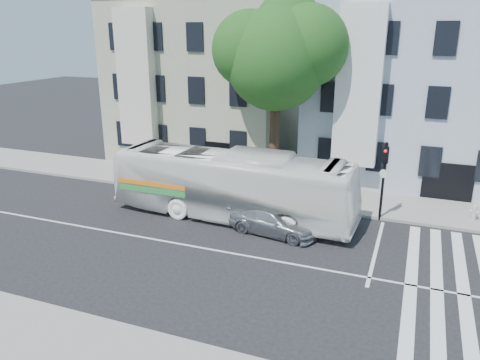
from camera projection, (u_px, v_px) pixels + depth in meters
The scene contains 10 objects.
ground at pixel (214, 250), 20.08m from camera, with size 120.00×120.00×0.00m, color black.
sidewalk_far at pixel (271, 191), 27.16m from camera, with size 80.00×4.00×0.15m, color gray.
building_left at pixel (210, 80), 34.11m from camera, with size 12.00×10.00×11.00m, color #ACB094.
building_right at pixel (413, 89), 29.28m from camera, with size 12.00×10.00×11.00m, color #A4B0C3.
street_tree at pixel (279, 53), 25.40m from camera, with size 7.30×5.90×11.10m.
bus at pixel (232, 185), 23.08m from camera, with size 12.33×2.88×3.43m, color white.
sedan at pixel (273, 221), 21.57m from camera, with size 4.25×1.73×1.23m, color #B2B4B9.
hedge at pixel (189, 182), 27.36m from camera, with size 8.50×0.84×0.70m, color #2F5C1D, non-canonical shape.
traffic_signal at pixel (384, 171), 22.40m from camera, with size 0.40×0.52×3.95m.
fire_hydrant at pixel (474, 212), 22.79m from camera, with size 0.45×0.25×0.78m.
Camera 1 is at (7.63, -16.54, 9.05)m, focal length 35.00 mm.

